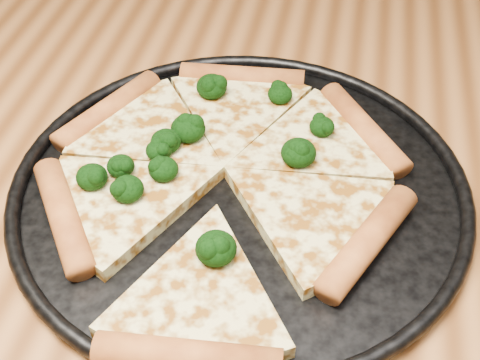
# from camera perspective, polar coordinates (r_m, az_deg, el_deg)

# --- Properties ---
(dining_table) EXTENTS (1.20, 0.90, 0.75)m
(dining_table) POSITION_cam_1_polar(r_m,az_deg,el_deg) (0.65, -4.63, -7.43)
(dining_table) COLOR #955B2E
(dining_table) RESTS_ON ground
(pizza_pan) EXTENTS (0.41, 0.41, 0.02)m
(pizza_pan) POSITION_cam_1_polar(r_m,az_deg,el_deg) (0.58, -0.00, -0.58)
(pizza_pan) COLOR black
(pizza_pan) RESTS_ON dining_table
(pizza) EXTENTS (0.34, 0.37, 0.03)m
(pizza) POSITION_cam_1_polar(r_m,az_deg,el_deg) (0.58, -1.48, 0.45)
(pizza) COLOR #E4D68B
(pizza) RESTS_ON pizza_pan
(broccoli_florets) EXTENTS (0.21, 0.24, 0.02)m
(broccoli_florets) POSITION_cam_1_polar(r_m,az_deg,el_deg) (0.59, -3.49, 2.45)
(broccoli_florets) COLOR black
(broccoli_florets) RESTS_ON pizza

